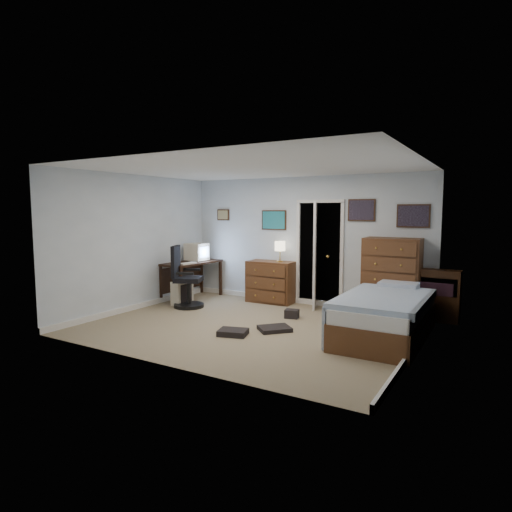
{
  "coord_description": "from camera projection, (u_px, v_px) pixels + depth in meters",
  "views": [
    {
      "loc": [
        3.45,
        -5.7,
        1.84
      ],
      "look_at": [
        -0.08,
        0.3,
        1.1
      ],
      "focal_mm": 30.0,
      "sensor_mm": 36.0,
      "label": 1
    }
  ],
  "objects": [
    {
      "name": "floor",
      "position": [
        251.0,
        327.0,
        6.82
      ],
      "size": [
        5.0,
        4.0,
        0.02
      ],
      "primitive_type": "cube",
      "color": "#87765D",
      "rests_on": "ground"
    },
    {
      "name": "computer_desk",
      "position": [
        188.0,
        270.0,
        8.98
      ],
      "size": [
        0.68,
        1.38,
        0.78
      ],
      "rotation": [
        0.0,
        0.0,
        -0.04
      ],
      "color": "black",
      "rests_on": "floor"
    },
    {
      "name": "crt_monitor",
      "position": [
        197.0,
        252.0,
        9.01
      ],
      "size": [
        0.42,
        0.39,
        0.37
      ],
      "rotation": [
        0.0,
        0.0,
        -0.04
      ],
      "color": "beige",
      "rests_on": "computer_desk"
    },
    {
      "name": "keyboard",
      "position": [
        187.0,
        263.0,
        8.52
      ],
      "size": [
        0.17,
        0.42,
        0.02
      ],
      "primitive_type": "cube",
      "rotation": [
        0.0,
        0.0,
        -0.04
      ],
      "color": "beige",
      "rests_on": "computer_desk"
    },
    {
      "name": "pc_tower",
      "position": [
        182.0,
        293.0,
        8.39
      ],
      "size": [
        0.23,
        0.44,
        0.47
      ],
      "rotation": [
        0.0,
        0.0,
        -0.04
      ],
      "color": "beige",
      "rests_on": "floor"
    },
    {
      "name": "office_chair",
      "position": [
        185.0,
        284.0,
        8.14
      ],
      "size": [
        0.76,
        0.76,
        1.18
      ],
      "rotation": [
        0.0,
        0.0,
        0.43
      ],
      "color": "black",
      "rests_on": "floor"
    },
    {
      "name": "media_stack",
      "position": [
        214.0,
        272.0,
        9.83
      ],
      "size": [
        0.18,
        0.18,
        0.87
      ],
      "primitive_type": "cube",
      "rotation": [
        0.0,
        0.0,
        -0.01
      ],
      "color": "maroon",
      "rests_on": "floor"
    },
    {
      "name": "low_dresser",
      "position": [
        271.0,
        282.0,
        8.6
      ],
      "size": [
        0.95,
        0.5,
        0.83
      ],
      "primitive_type": "cube",
      "rotation": [
        0.0,
        0.0,
        0.04
      ],
      "color": "brown",
      "rests_on": "floor"
    },
    {
      "name": "table_lamp",
      "position": [
        280.0,
        247.0,
        8.43
      ],
      "size": [
        0.22,
        0.22,
        0.41
      ],
      "rotation": [
        0.0,
        0.0,
        0.04
      ],
      "color": "gold",
      "rests_on": "low_dresser"
    },
    {
      "name": "doorway",
      "position": [
        325.0,
        253.0,
        8.49
      ],
      "size": [
        0.96,
        1.12,
        2.05
      ],
      "color": "black",
      "rests_on": "floor"
    },
    {
      "name": "tall_dresser",
      "position": [
        392.0,
        278.0,
        7.35
      ],
      "size": [
        0.95,
        0.57,
        1.38
      ],
      "primitive_type": "cube",
      "rotation": [
        0.0,
        0.0,
        0.03
      ],
      "color": "brown",
      "rests_on": "floor"
    },
    {
      "name": "headboard_bookcase",
      "position": [
        429.0,
        293.0,
        7.17
      ],
      "size": [
        0.97,
        0.28,
        0.87
      ],
      "rotation": [
        0.0,
        0.0,
        -0.03
      ],
      "color": "brown",
      "rests_on": "floor"
    },
    {
      "name": "bed",
      "position": [
        385.0,
        315.0,
        6.18
      ],
      "size": [
        1.17,
        2.15,
        0.7
      ],
      "rotation": [
        0.0,
        0.0,
        0.01
      ],
      "color": "brown",
      "rests_on": "floor"
    },
    {
      "name": "wall_posters",
      "position": [
        331.0,
        216.0,
        8.04
      ],
      "size": [
        4.38,
        0.04,
        0.6
      ],
      "color": "#331E11",
      "rests_on": "floor"
    },
    {
      "name": "floor_clutter",
      "position": [
        263.0,
        326.0,
        6.66
      ],
      "size": [
        0.96,
        1.69,
        0.15
      ],
      "rotation": [
        0.0,
        0.0,
        0.11
      ],
      "color": "black",
      "rests_on": "floor"
    }
  ]
}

